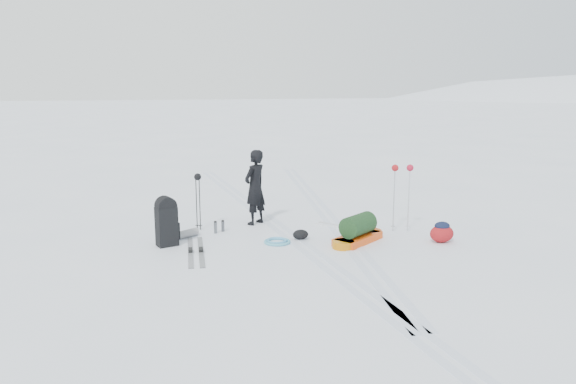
% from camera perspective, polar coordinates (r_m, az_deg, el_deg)
% --- Properties ---
extents(ground, '(200.00, 200.00, 0.00)m').
position_cam_1_polar(ground, '(11.72, 0.28, -4.56)').
color(ground, white).
rests_on(ground, ground).
extents(ski_tracks, '(3.38, 17.97, 0.01)m').
position_cam_1_polar(ski_tracks, '(12.69, 1.91, -3.32)').
color(ski_tracks, silver).
rests_on(ski_tracks, ground).
extents(skier, '(0.73, 0.71, 1.69)m').
position_cam_1_polar(skier, '(12.60, -3.37, 0.49)').
color(skier, black).
rests_on(skier, ground).
extents(pulk_sled, '(1.45, 1.23, 0.57)m').
position_cam_1_polar(pulk_sled, '(11.35, 7.12, -4.02)').
color(pulk_sled, '#E6490D').
rests_on(pulk_sled, ground).
extents(expedition_rucksack, '(0.91, 0.89, 0.99)m').
position_cam_1_polar(expedition_rucksack, '(11.28, -11.99, -3.03)').
color(expedition_rucksack, black).
rests_on(expedition_rucksack, ground).
extents(ski_poles_black, '(0.18, 0.15, 1.24)m').
position_cam_1_polar(ski_poles_black, '(12.21, -9.15, 0.84)').
color(ski_poles_black, black).
rests_on(ski_poles_black, ground).
extents(ski_poles_silver, '(0.46, 0.22, 1.45)m').
position_cam_1_polar(ski_poles_silver, '(12.14, 11.53, 1.65)').
color(ski_poles_silver, '#B1B3B8').
rests_on(ski_poles_silver, ground).
extents(touring_skis_grey, '(0.45, 1.98, 0.07)m').
position_cam_1_polar(touring_skis_grey, '(10.81, -9.35, -5.96)').
color(touring_skis_grey, gray).
rests_on(touring_skis_grey, ground).
extents(touring_skis_white, '(1.20, 1.42, 0.06)m').
position_cam_1_polar(touring_skis_white, '(12.43, 6.10, -3.64)').
color(touring_skis_white, silver).
rests_on(touring_skis_white, ground).
extents(rope_coil, '(0.69, 0.69, 0.06)m').
position_cam_1_polar(rope_coil, '(11.27, -1.12, -5.02)').
color(rope_coil, '#52AEC8').
rests_on(rope_coil, ground).
extents(small_daypack, '(0.51, 0.39, 0.42)m').
position_cam_1_polar(small_daypack, '(11.68, 15.36, -3.97)').
color(small_daypack, maroon).
rests_on(small_daypack, ground).
extents(thermos_pair, '(0.25, 0.19, 0.27)m').
position_cam_1_polar(thermos_pair, '(12.11, -7.02, -3.51)').
color(thermos_pair, slate).
rests_on(thermos_pair, ground).
extents(stuff_sack, '(0.33, 0.25, 0.20)m').
position_cam_1_polar(stuff_sack, '(11.50, 1.28, -4.34)').
color(stuff_sack, black).
rests_on(stuff_sack, ground).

